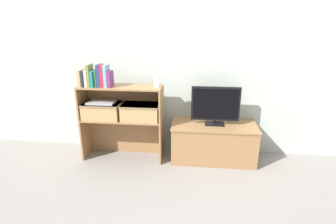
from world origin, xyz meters
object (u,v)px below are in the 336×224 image
Objects in this scene: book_ivory at (87,78)px; book_plum at (110,79)px; book_charcoal at (84,78)px; book_crimson at (103,76)px; storage_basket_left at (102,110)px; book_navy at (100,76)px; book_skyblue at (107,76)px; storage_basket_right at (141,111)px; baby_monitor at (157,82)px; tv at (215,105)px; laptop at (102,102)px; book_olive at (90,75)px; book_teal at (94,78)px; book_forest at (96,78)px; tv_stand at (213,142)px; book_tan at (81,78)px.

book_plum is (0.27, -0.00, -0.01)m from book_ivory.
book_crimson is at bearing -0.00° from book_charcoal.
book_charcoal reaches higher than storage_basket_left.
book_charcoal is at bearing 180.00° from book_ivory.
book_skyblue is (0.08, 0.00, -0.00)m from book_navy.
storage_basket_left is at bearing 159.92° from book_skyblue.
book_ivory is 0.15m from book_navy.
storage_basket_right is at bearing 6.10° from book_plum.
storage_basket_left is (-0.65, -0.02, -0.34)m from baby_monitor.
book_navy reaches higher than tv.
baby_monitor is 0.45× the size of laptop.
book_plum is at bearing -14.44° from storage_basket_left.
book_olive reaches higher than laptop.
book_charcoal is at bearing 180.00° from book_navy.
book_ivory is 0.08m from book_teal.
tv is 3.86× the size of baby_monitor.
book_olive is at bearing -160.10° from laptop.
book_forest is (0.03, 0.00, 0.01)m from book_teal.
tv_stand is 1.65m from book_ivory.
book_charcoal is (0.04, 0.00, -0.00)m from book_tan.
book_navy is 0.32m from laptop.
book_teal is 1.27× the size of baby_monitor.
book_navy is at bearing 180.00° from book_crimson.
book_skyblue is at bearing -20.08° from laptop.
book_tan is (-1.52, -0.12, 0.77)m from tv_stand.
book_crimson is 1.73× the size of baby_monitor.
book_skyblue is at bearing -174.88° from baby_monitor.
storage_basket_left is (-0.13, 0.03, -0.37)m from book_plum.
book_olive is 0.33m from laptop.
tv is 1.75× the size of laptop.
book_navy reaches higher than book_plum.
book_crimson is at bearing -0.00° from book_forest.
book_ivory is 0.05m from book_olive.
tv is 2.22× the size of book_navy.
book_forest is at bearing -174.73° from tv_stand.
book_forest is at bearing 0.00° from book_tan.
book_olive is at bearing 0.00° from book_charcoal.
tv is 1.49m from book_ivory.
book_navy is at bearing -175.54° from storage_basket_right.
book_olive reaches higher than baby_monitor.
book_plum is (0.16, -0.00, -0.01)m from book_forest.
book_plum is (-1.18, -0.12, 0.76)m from tv_stand.
tv is at bearing 4.71° from book_charcoal.
book_ivory is 0.60× the size of laptop.
book_crimson is (-1.26, -0.12, 0.34)m from tv.
book_charcoal is 1.00× the size of book_teal.
storage_basket_left is at bearing 56.30° from book_forest.
book_tan reaches higher than book_teal.
book_tan is 0.75× the size of book_navy.
storage_basket_left is at bearing 9.75° from book_tan.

